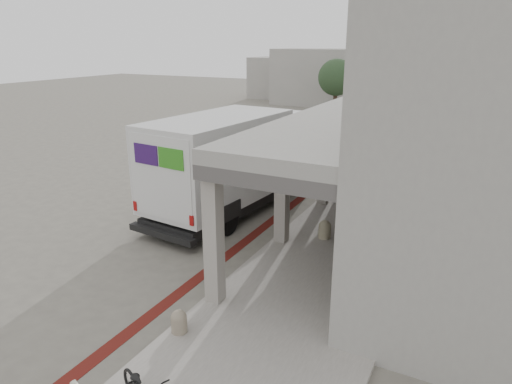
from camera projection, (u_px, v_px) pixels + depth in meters
The scene contains 12 objects.
ground at pixel (218, 237), 15.28m from camera, with size 120.00×120.00×0.00m, color #635D55.
bike_lane_stripe at pixel (271, 222), 16.53m from camera, with size 0.35×40.00×0.01m, color #551611.
sidewalk at pixel (333, 260), 13.53m from camera, with size 4.40×28.00×0.12m, color gray.
transit_building at pixel (463, 132), 15.05m from camera, with size 7.60×17.00×7.00m.
distant_backdrop at pixel (381, 78), 45.95m from camera, with size 28.00×10.00×6.50m.
tree_left at pixel (336, 78), 40.08m from camera, with size 3.20×3.20×4.80m.
tree_mid at pixel (423, 79), 38.74m from camera, with size 3.20×3.20×4.80m.
fedex_truck at pixel (236, 159), 17.34m from camera, with size 3.50×8.94×3.72m.
bench at pixel (356, 290), 11.29m from camera, with size 0.39×1.61×0.38m.
bollard_near at pixel (179, 321), 10.03m from camera, with size 0.35×0.35×0.53m.
bollard_far at pixel (325, 229), 14.83m from camera, with size 0.40×0.40×0.61m.
utility_cabinet at pixel (379, 224), 14.69m from camera, with size 0.46×0.61×1.01m, color gray.
Camera 1 is at (7.55, -11.89, 6.24)m, focal length 32.00 mm.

